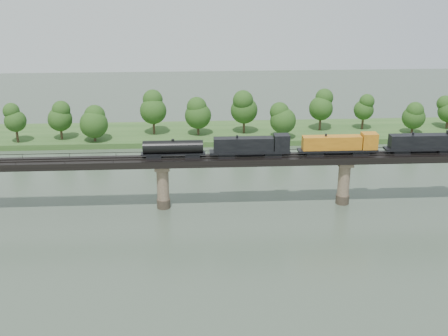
{
  "coord_description": "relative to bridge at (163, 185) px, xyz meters",
  "views": [
    {
      "loc": [
        6.51,
        -84.22,
        50.31
      ],
      "look_at": [
        13.35,
        30.0,
        9.0
      ],
      "focal_mm": 45.0,
      "sensor_mm": 36.0,
      "label": 1
    }
  ],
  "objects": [
    {
      "name": "ground",
      "position": [
        0.0,
        -30.0,
        -5.46
      ],
      "size": [
        400.0,
        400.0,
        0.0
      ],
      "primitive_type": "plane",
      "color": "#354435",
      "rests_on": "ground"
    },
    {
      "name": "far_bank",
      "position": [
        0.0,
        55.0,
        -4.66
      ],
      "size": [
        300.0,
        24.0,
        1.6
      ],
      "primitive_type": "cube",
      "color": "#2F5321",
      "rests_on": "ground"
    },
    {
      "name": "bridge",
      "position": [
        0.0,
        0.0,
        0.0
      ],
      "size": [
        236.0,
        30.0,
        11.5
      ],
      "color": "#473A2D",
      "rests_on": "ground"
    },
    {
      "name": "bridge_superstructure",
      "position": [
        0.0,
        0.0,
        6.33
      ],
      "size": [
        220.0,
        4.9,
        0.75
      ],
      "color": "black",
      "rests_on": "bridge"
    },
    {
      "name": "far_treeline",
      "position": [
        -8.21,
        50.52,
        3.37
      ],
      "size": [
        289.06,
        17.54,
        13.6
      ],
      "color": "#382619",
      "rests_on": "far_bank"
    },
    {
      "name": "freight_train",
      "position": [
        31.83,
        0.0,
        8.35
      ],
      "size": [
        70.28,
        2.74,
        4.84
      ],
      "color": "black",
      "rests_on": "bridge"
    }
  ]
}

